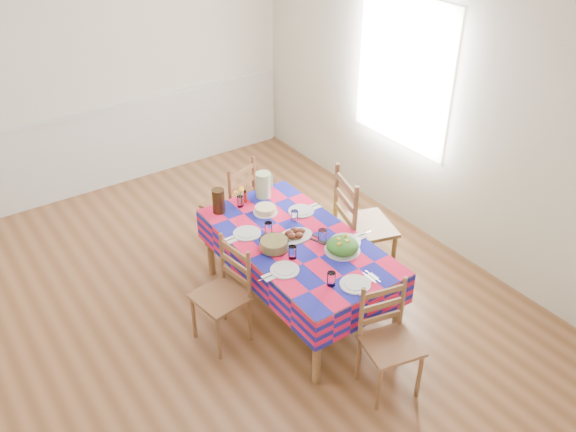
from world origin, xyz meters
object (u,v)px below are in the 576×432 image
Objects in this scene: dining_table at (297,247)px; tea_pitcher at (218,201)px; chair_left at (224,295)px; chair_right at (360,227)px; meat_platter at (295,235)px; chair_near at (388,341)px; chair_far at (232,204)px; green_pitcher at (263,185)px.

tea_pitcher is at bearing 113.23° from dining_table.
chair_left is 1.35m from chair_right.
chair_right is at bearing -2.16° from meat_platter.
tea_pitcher is 1.85m from chair_near.
dining_table is 7.97× the size of tea_pitcher.
chair_near is at bearing 24.50° from chair_left.
chair_right reaches higher than chair_near.
chair_near is 1.00× the size of chair_left.
dining_table is at bearing -66.77° from tea_pitcher.
chair_left is at bearing 179.54° from dining_table.
chair_far is (0.01, 2.14, 0.04)m from chair_near.
chair_far is at bearing 48.22° from chair_right.
chair_left is (-0.69, 1.08, 0.00)m from chair_near.
dining_table is 0.67m from chair_right.
chair_right is (0.65, -1.06, 0.07)m from chair_far.
chair_left is at bearing 135.43° from chair_near.
dining_table is 1.09m from chair_near.
chair_left reaches higher than meat_platter.
chair_left is at bearing -177.18° from meat_platter.
dining_table is at bearing -101.15° from green_pitcher.
chair_near reaches higher than meat_platter.
dining_table is at bearing 103.38° from chair_near.
tea_pitcher is at bearing 144.30° from chair_left.
green_pitcher is 0.50m from chair_far.
chair_near is at bearing -89.54° from dining_table.
chair_near is at bearing -89.72° from meat_platter.
chair_far is 1.27m from chair_left.
green_pitcher is at bearing 53.41° from chair_right.
meat_platter is 0.35× the size of chair_near.
dining_table is 0.10m from meat_platter.
chair_far is 0.86× the size of chair_right.
tea_pitcher is 1.23m from chair_right.
chair_left is (-0.37, -0.71, -0.35)m from tea_pitcher.
green_pitcher is at bearing 78.49° from meat_platter.
tea_pitcher is at bearing 70.80° from chair_right.
chair_left is at bearing 106.80° from chair_right.
tea_pitcher is 0.20× the size of chair_right.
chair_near is 1.28m from chair_left.
tea_pitcher is (-0.45, -0.00, -0.01)m from green_pitcher.
chair_right is (0.67, 0.01, -0.07)m from dining_table.
green_pitcher reaches higher than tea_pitcher.
chair_near is at bearing -80.00° from tea_pitcher.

